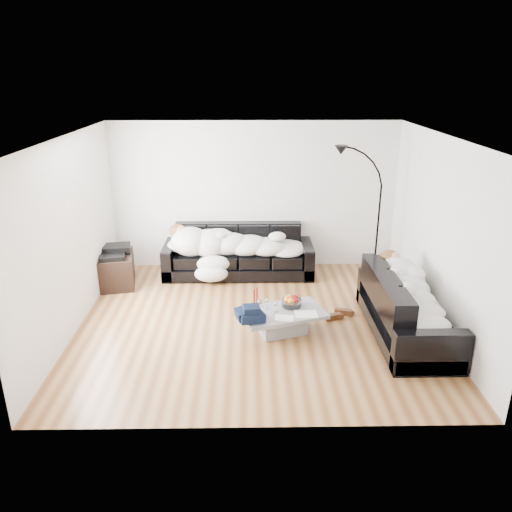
{
  "coord_description": "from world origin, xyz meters",
  "views": [
    {
      "loc": [
        -0.11,
        -6.37,
        3.4
      ],
      "look_at": [
        0.0,
        0.3,
        0.9
      ],
      "focal_mm": 35.0,
      "sensor_mm": 36.0,
      "label": 1
    }
  ],
  "objects_px": {
    "wine_glass_a": "(267,303)",
    "candle_right": "(257,296)",
    "sofa_back": "(238,251)",
    "floor_lamp": "(378,223)",
    "sofa_right": "(408,305)",
    "av_cabinet": "(117,270)",
    "sleeper_right": "(409,291)",
    "shoes": "(338,314)",
    "fruit_bowl": "(292,301)",
    "coffee_table": "(282,322)",
    "wine_glass_c": "(276,307)",
    "candle_left": "(254,298)",
    "sleeper_back": "(238,241)",
    "stereo": "(115,251)",
    "wine_glass_b": "(260,305)"
  },
  "relations": [
    {
      "from": "candle_left",
      "to": "sleeper_back",
      "type": "bearing_deg",
      "value": 97.67
    },
    {
      "from": "sofa_right",
      "to": "floor_lamp",
      "type": "distance_m",
      "value": 2.01
    },
    {
      "from": "wine_glass_b",
      "to": "av_cabinet",
      "type": "distance_m",
      "value": 2.89
    },
    {
      "from": "candle_left",
      "to": "stereo",
      "type": "relative_size",
      "value": 0.54
    },
    {
      "from": "sofa_back",
      "to": "coffee_table",
      "type": "bearing_deg",
      "value": -73.25
    },
    {
      "from": "floor_lamp",
      "to": "sofa_right",
      "type": "bearing_deg",
      "value": -73.26
    },
    {
      "from": "sofa_back",
      "to": "av_cabinet",
      "type": "height_order",
      "value": "sofa_back"
    },
    {
      "from": "coffee_table",
      "to": "wine_glass_c",
      "type": "bearing_deg",
      "value": -160.28
    },
    {
      "from": "sofa_right",
      "to": "wine_glass_c",
      "type": "distance_m",
      "value": 1.77
    },
    {
      "from": "shoes",
      "to": "stereo",
      "type": "bearing_deg",
      "value": 153.95
    },
    {
      "from": "coffee_table",
      "to": "fruit_bowl",
      "type": "height_order",
      "value": "fruit_bowl"
    },
    {
      "from": "sleeper_back",
      "to": "wine_glass_a",
      "type": "relative_size",
      "value": 14.18
    },
    {
      "from": "sleeper_right",
      "to": "wine_glass_b",
      "type": "height_order",
      "value": "sleeper_right"
    },
    {
      "from": "candle_right",
      "to": "stereo",
      "type": "distance_m",
      "value": 2.74
    },
    {
      "from": "coffee_table",
      "to": "stereo",
      "type": "bearing_deg",
      "value": 147.67
    },
    {
      "from": "sleeper_right",
      "to": "wine_glass_a",
      "type": "bearing_deg",
      "value": 85.64
    },
    {
      "from": "wine_glass_a",
      "to": "candle_right",
      "type": "distance_m",
      "value": 0.19
    },
    {
      "from": "candle_right",
      "to": "av_cabinet",
      "type": "distance_m",
      "value": 2.74
    },
    {
      "from": "stereo",
      "to": "wine_glass_a",
      "type": "bearing_deg",
      "value": -44.02
    },
    {
      "from": "candle_right",
      "to": "floor_lamp",
      "type": "distance_m",
      "value": 2.69
    },
    {
      "from": "wine_glass_c",
      "to": "candle_left",
      "type": "xyz_separation_m",
      "value": [
        -0.29,
        0.22,
        0.03
      ]
    },
    {
      "from": "sofa_right",
      "to": "sleeper_right",
      "type": "distance_m",
      "value": 0.21
    },
    {
      "from": "av_cabinet",
      "to": "sleeper_right",
      "type": "bearing_deg",
      "value": -32.78
    },
    {
      "from": "av_cabinet",
      "to": "coffee_table",
      "type": "bearing_deg",
      "value": -43.25
    },
    {
      "from": "fruit_bowl",
      "to": "floor_lamp",
      "type": "height_order",
      "value": "floor_lamp"
    },
    {
      "from": "sofa_right",
      "to": "coffee_table",
      "type": "height_order",
      "value": "sofa_right"
    },
    {
      "from": "fruit_bowl",
      "to": "candle_left",
      "type": "xyz_separation_m",
      "value": [
        -0.52,
        0.04,
        0.03
      ]
    },
    {
      "from": "shoes",
      "to": "stereo",
      "type": "relative_size",
      "value": 0.93
    },
    {
      "from": "stereo",
      "to": "floor_lamp",
      "type": "height_order",
      "value": "floor_lamp"
    },
    {
      "from": "coffee_table",
      "to": "av_cabinet",
      "type": "xyz_separation_m",
      "value": [
        -2.66,
        1.68,
        0.11
      ]
    },
    {
      "from": "shoes",
      "to": "floor_lamp",
      "type": "height_order",
      "value": "floor_lamp"
    },
    {
      "from": "stereo",
      "to": "shoes",
      "type": "bearing_deg",
      "value": -30.43
    },
    {
      "from": "candle_left",
      "to": "stereo",
      "type": "xyz_separation_m",
      "value": [
        -2.27,
        1.49,
        0.16
      ]
    },
    {
      "from": "wine_glass_c",
      "to": "candle_right",
      "type": "height_order",
      "value": "candle_right"
    },
    {
      "from": "candle_right",
      "to": "wine_glass_c",
      "type": "bearing_deg",
      "value": -44.16
    },
    {
      "from": "candle_left",
      "to": "av_cabinet",
      "type": "xyz_separation_m",
      "value": [
        -2.27,
        1.49,
        -0.17
      ]
    },
    {
      "from": "wine_glass_a",
      "to": "av_cabinet",
      "type": "relative_size",
      "value": 0.2
    },
    {
      "from": "wine_glass_b",
      "to": "stereo",
      "type": "xyz_separation_m",
      "value": [
        -2.35,
        1.67,
        0.19
      ]
    },
    {
      "from": "wine_glass_a",
      "to": "floor_lamp",
      "type": "relative_size",
      "value": 0.08
    },
    {
      "from": "sleeper_right",
      "to": "wine_glass_a",
      "type": "xyz_separation_m",
      "value": [
        -1.88,
        0.14,
        -0.24
      ]
    },
    {
      "from": "sleeper_right",
      "to": "candle_right",
      "type": "distance_m",
      "value": 2.05
    },
    {
      "from": "sofa_back",
      "to": "floor_lamp",
      "type": "distance_m",
      "value": 2.42
    },
    {
      "from": "sleeper_back",
      "to": "candle_left",
      "type": "height_order",
      "value": "sleeper_back"
    },
    {
      "from": "wine_glass_b",
      "to": "stereo",
      "type": "height_order",
      "value": "stereo"
    },
    {
      "from": "coffee_table",
      "to": "sofa_right",
      "type": "bearing_deg",
      "value": -1.95
    },
    {
      "from": "sleeper_back",
      "to": "coffee_table",
      "type": "xyz_separation_m",
      "value": [
        0.64,
        -2.07,
        -0.48
      ]
    },
    {
      "from": "candle_left",
      "to": "floor_lamp",
      "type": "relative_size",
      "value": 0.12
    },
    {
      "from": "wine_glass_c",
      "to": "floor_lamp",
      "type": "distance_m",
      "value": 2.68
    },
    {
      "from": "sofa_back",
      "to": "sleeper_back",
      "type": "bearing_deg",
      "value": -90.0
    },
    {
      "from": "sofa_back",
      "to": "sofa_right",
      "type": "height_order",
      "value": "sofa_right"
    }
  ]
}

